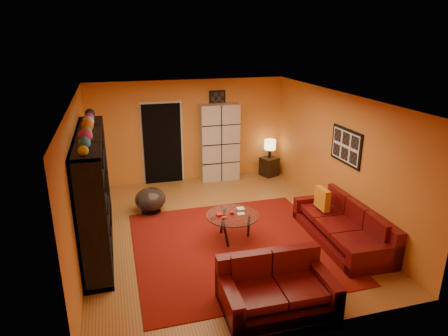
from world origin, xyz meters
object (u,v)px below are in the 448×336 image
object	(u,v)px
tv	(98,196)
storage_cabinet	(219,142)
bowl_chair	(150,200)
side_table	(269,167)
loveseat	(275,286)
table_lamp	(270,145)
entertainment_unit	(94,192)
sofa	(346,227)
coffee_table	(232,217)

from	to	relation	value
tv	storage_cabinet	world-z (taller)	storage_cabinet
bowl_chair	side_table	size ratio (longest dim) A/B	1.33
loveseat	side_table	world-z (taller)	loveseat
storage_cabinet	side_table	bearing A→B (deg)	-4.49
side_table	table_lamp	world-z (taller)	table_lamp
entertainment_unit	loveseat	distance (m)	3.52
sofa	storage_cabinet	size ratio (longest dim) A/B	1.17
entertainment_unit	coffee_table	xyz separation A→B (m)	(2.40, -0.45, -0.60)
coffee_table	table_lamp	world-z (taller)	table_lamp
entertainment_unit	table_lamp	size ratio (longest dim) A/B	6.03
sofa	storage_cabinet	xyz separation A→B (m)	(-1.39, 3.87, 0.71)
loveseat	side_table	xyz separation A→B (m)	(1.95, 5.09, -0.03)
tv	loveseat	bearing A→B (deg)	-134.98
loveseat	storage_cabinet	world-z (taller)	storage_cabinet
bowl_chair	side_table	world-z (taller)	bowl_chair
coffee_table	bowl_chair	bearing A→B (deg)	129.87
entertainment_unit	bowl_chair	size ratio (longest dim) A/B	4.51
tv	entertainment_unit	bearing A→B (deg)	66.39
loveseat	storage_cabinet	distance (m)	5.29
loveseat	sofa	bearing A→B (deg)	-54.47
bowl_chair	entertainment_unit	bearing A→B (deg)	-131.80
coffee_table	tv	bearing A→B (deg)	169.75
entertainment_unit	storage_cabinet	bearing A→B (deg)	42.77
tv	sofa	bearing A→B (deg)	-103.47
bowl_chair	table_lamp	distance (m)	3.71
tv	side_table	distance (m)	5.16
coffee_table	table_lamp	xyz separation A→B (m)	(1.99, 3.12, 0.40)
storage_cabinet	side_table	world-z (taller)	storage_cabinet
bowl_chair	side_table	xyz separation A→B (m)	(3.34, 1.50, -0.04)
sofa	tv	bearing A→B (deg)	168.82
side_table	tv	bearing A→B (deg)	-148.18
sofa	loveseat	xyz separation A→B (m)	(-1.97, -1.35, -0.00)
entertainment_unit	loveseat	size ratio (longest dim) A/B	1.88
sofa	loveseat	size ratio (longest dim) A/B	1.46
tv	bowl_chair	world-z (taller)	tv
sofa	coffee_table	size ratio (longest dim) A/B	2.36
side_table	table_lamp	size ratio (longest dim) A/B	1.01
loveseat	coffee_table	bearing A→B (deg)	2.38
side_table	storage_cabinet	bearing A→B (deg)	174.63
sofa	side_table	world-z (taller)	sofa
bowl_chair	coffee_table	bearing A→B (deg)	-50.13
sofa	side_table	bearing A→B (deg)	92.65
side_table	table_lamp	xyz separation A→B (m)	(0.00, 0.00, 0.60)
tv	table_lamp	world-z (taller)	tv
tv	bowl_chair	distance (m)	1.70
sofa	bowl_chair	xyz separation A→B (m)	(-3.37, 2.24, 0.01)
entertainment_unit	tv	xyz separation A→B (m)	(0.05, -0.02, -0.08)
tv	sofa	size ratio (longest dim) A/B	0.38
entertainment_unit	storage_cabinet	world-z (taller)	entertainment_unit
entertainment_unit	table_lamp	distance (m)	5.14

